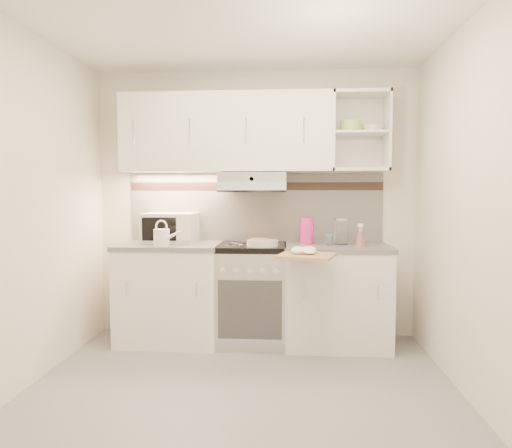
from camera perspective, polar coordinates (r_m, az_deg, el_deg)
name	(u,v)px	position (r m, az deg, el deg)	size (l,w,h in m)	color
ground	(240,397)	(3.26, -2.05, -20.77)	(3.00, 3.00, 0.00)	gray
room_shell	(245,156)	(3.33, -1.40, 8.51)	(3.04, 2.84, 2.52)	silver
base_cabinet_left	(171,295)	(4.28, -10.62, -8.68)	(0.90, 0.60, 0.86)	white
worktop_left	(170,246)	(4.21, -10.70, -2.69)	(0.92, 0.62, 0.04)	slate
base_cabinet_right	(336,297)	(4.17, 10.02, -9.01)	(0.90, 0.60, 0.86)	white
worktop_right	(337,247)	(4.09, 10.10, -2.86)	(0.92, 0.62, 0.04)	slate
electric_range	(252,294)	(4.15, -0.44, -8.71)	(0.60, 0.60, 0.90)	#B7B7BC
microwave	(170,228)	(4.31, -10.66, -0.45)	(0.49, 0.37, 0.27)	silver
watering_can	(162,237)	(4.00, -11.62, -1.57)	(0.26, 0.14, 0.23)	white
plate_stack	(262,243)	(3.94, 0.81, -2.39)	(0.27, 0.27, 0.06)	silver
bread_loaf	(259,241)	(4.18, 0.40, -2.10)	(0.17, 0.17, 0.04)	#B87C4D
pink_pitcher	(307,231)	(4.11, 6.35, -0.86)	(0.13, 0.12, 0.23)	#EC2085
glass_jar	(341,231)	(4.12, 10.60, -0.88)	(0.12, 0.12, 0.23)	white
spice_jar	(329,240)	(4.03, 9.14, -1.98)	(0.06, 0.06, 0.09)	white
spray_bottle	(360,237)	(4.00, 12.90, -1.59)	(0.08, 0.08, 0.21)	pink
cutting_board	(306,256)	(3.58, 6.32, -3.95)	(0.42, 0.37, 0.02)	tan
dish_towel	(303,250)	(3.60, 5.90, -3.19)	(0.24, 0.20, 0.06)	white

